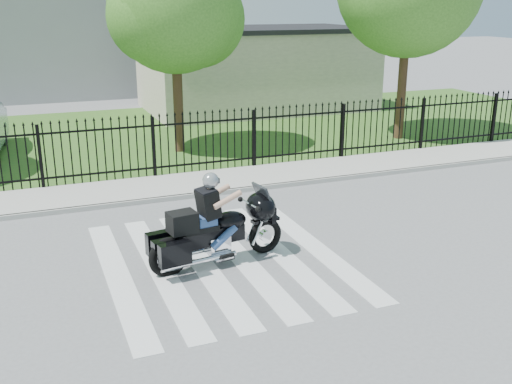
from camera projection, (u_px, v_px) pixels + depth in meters
name	position (u px, v px, depth m)	size (l,w,h in m)	color
ground	(222.00, 261.00, 11.67)	(120.00, 120.00, 0.00)	slate
crosswalk	(222.00, 261.00, 11.66)	(5.00, 5.50, 0.01)	silver
sidewalk	(163.00, 187.00, 16.08)	(40.00, 2.00, 0.12)	#ADAAA3
curb	(172.00, 198.00, 15.19)	(40.00, 0.12, 0.12)	#ADAAA3
grass_strip	(121.00, 137.00, 22.30)	(40.00, 12.00, 0.02)	#2F6021
iron_fence	(154.00, 149.00, 16.71)	(26.00, 0.04, 1.80)	black
tree_mid	(174.00, 7.00, 18.74)	(4.20, 4.20, 6.78)	#382316
building_low	(256.00, 71.00, 27.75)	(10.00, 6.00, 3.50)	beige
building_low_roof	(256.00, 29.00, 27.19)	(10.20, 6.20, 0.20)	black
motorcycle_rider	(214.00, 227.00, 11.31)	(2.82, 1.18, 1.87)	black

